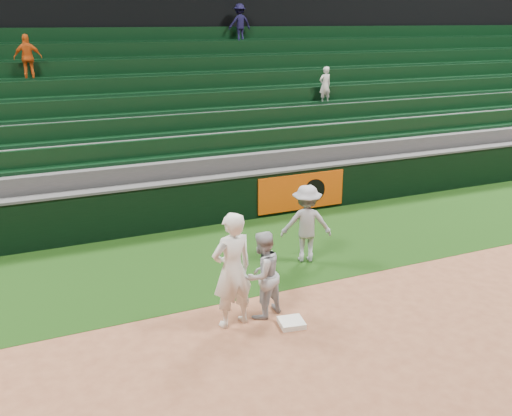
# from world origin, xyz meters

# --- Properties ---
(ground) EXTENTS (70.00, 70.00, 0.00)m
(ground) POSITION_xyz_m (0.00, 0.00, 0.00)
(ground) COLOR brown
(ground) RESTS_ON ground
(foul_grass) EXTENTS (36.00, 4.20, 0.01)m
(foul_grass) POSITION_xyz_m (0.00, 3.00, 0.00)
(foul_grass) COLOR black
(foul_grass) RESTS_ON ground
(first_base) EXTENTS (0.48, 0.48, 0.09)m
(first_base) POSITION_xyz_m (-0.06, -0.34, 0.05)
(first_base) COLOR white
(first_base) RESTS_ON ground
(first_baseman) EXTENTS (0.82, 0.61, 2.07)m
(first_baseman) POSITION_xyz_m (-0.98, 0.12, 1.04)
(first_baseman) COLOR white
(first_baseman) RESTS_ON ground
(baserunner) EXTENTS (0.95, 0.86, 1.61)m
(baserunner) POSITION_xyz_m (-0.38, 0.20, 0.80)
(baserunner) COLOR #A8ABB3
(baserunner) RESTS_ON ground
(base_coach) EXTENTS (1.27, 1.00, 1.72)m
(base_coach) POSITION_xyz_m (1.53, 2.06, 0.87)
(base_coach) COLOR #9D9FAA
(base_coach) RESTS_ON foul_grass
(field_wall) EXTENTS (36.00, 0.45, 1.25)m
(field_wall) POSITION_xyz_m (0.03, 5.20, 0.63)
(field_wall) COLOR black
(field_wall) RESTS_ON ground
(stadium_seating) EXTENTS (36.00, 5.95, 5.60)m
(stadium_seating) POSITION_xyz_m (0.00, 8.97, 1.70)
(stadium_seating) COLOR #39393C
(stadium_seating) RESTS_ON ground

